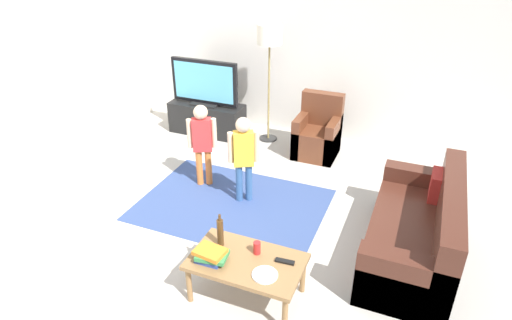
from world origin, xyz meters
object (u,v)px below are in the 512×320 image
(child_center, at_px, (244,152))
(coffee_table, at_px, (247,264))
(tv_remote, at_px, (285,261))
(tv, at_px, (204,83))
(soda_can, at_px, (257,248))
(plate, at_px, (265,275))
(couch, at_px, (420,234))
(book_stack, at_px, (211,255))
(armchair, at_px, (318,135))
(bottle, at_px, (220,232))
(child_near_tv, at_px, (202,138))
(floor_lamp, at_px, (270,41))
(tv_stand, at_px, (207,119))

(child_center, xyz_separation_m, coffee_table, (0.67, -1.45, -0.29))
(tv_remote, bearing_deg, coffee_table, -167.30)
(tv, bearing_deg, tv_remote, -51.32)
(tv, xyz_separation_m, child_center, (1.35, -1.57, -0.19))
(soda_can, bearing_deg, plate, -54.65)
(couch, height_order, tv_remote, couch)
(tv, bearing_deg, couch, -28.84)
(coffee_table, bearing_deg, book_stack, -157.07)
(armchair, xyz_separation_m, bottle, (-0.12, -2.91, 0.27))
(child_near_tv, height_order, coffee_table, child_near_tv)
(floor_lamp, relative_size, plate, 8.09)
(floor_lamp, xyz_separation_m, coffee_table, (1.02, -3.20, -1.17))
(tv_stand, distance_m, child_near_tv, 1.66)
(bottle, xyz_separation_m, soda_can, (0.35, 0.02, -0.08))
(book_stack, bearing_deg, tv, 118.90)
(child_near_tv, distance_m, child_center, 0.65)
(tv_stand, distance_m, bottle, 3.43)
(coffee_table, bearing_deg, tv, 123.75)
(armchair, height_order, book_stack, armchair)
(floor_lamp, xyz_separation_m, bottle, (0.72, -3.10, -0.98))
(child_center, relative_size, tv_remote, 6.45)
(armchair, bearing_deg, plate, -82.79)
(couch, bearing_deg, coffee_table, -140.32)
(tv, distance_m, tv_remote, 3.77)
(bottle, bearing_deg, tv, 120.48)
(tv, xyz_separation_m, bottle, (1.72, -2.93, -0.29))
(floor_lamp, distance_m, book_stack, 3.56)
(tv_stand, relative_size, floor_lamp, 0.67)
(couch, bearing_deg, plate, -132.55)
(bottle, height_order, soda_can, bottle)
(armchair, relative_size, floor_lamp, 0.51)
(armchair, relative_size, soda_can, 7.50)
(soda_can, bearing_deg, coffee_table, -112.62)
(soda_can, relative_size, plate, 0.55)
(child_near_tv, height_order, soda_can, child_near_tv)
(book_stack, distance_m, plate, 0.51)
(child_near_tv, relative_size, coffee_table, 1.10)
(tv, bearing_deg, plate, -54.52)
(floor_lamp, xyz_separation_m, plate, (1.24, -3.32, -1.12))
(soda_can, bearing_deg, tv_stand, 125.30)
(child_near_tv, relative_size, child_center, 1.00)
(soda_can, bearing_deg, tv, 125.49)
(child_near_tv, bearing_deg, floor_lamp, 80.12)
(tv_stand, xyz_separation_m, book_stack, (1.74, -3.17, 0.24))
(book_stack, height_order, soda_can, soda_can)
(tv_remote, bearing_deg, book_stack, -164.62)
(tv, xyz_separation_m, couch, (3.41, -1.88, -0.56))
(child_near_tv, bearing_deg, coffee_table, -51.01)
(armchair, xyz_separation_m, book_stack, (-0.11, -3.13, 0.18))
(tv, height_order, book_stack, tv)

